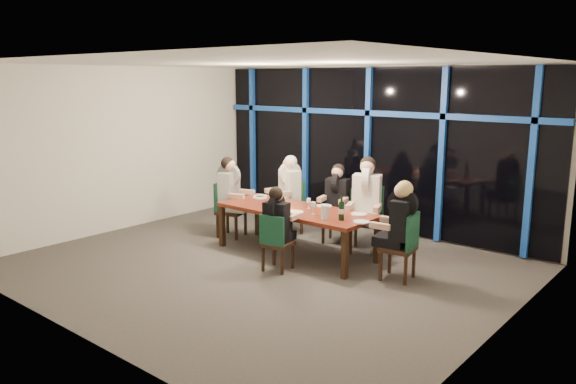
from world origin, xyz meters
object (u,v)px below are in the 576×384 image
(diner_far_mid, at_px, (337,192))
(chair_end_right, at_px, (404,243))
(chair_far_left, at_px, (292,204))
(diner_far_left, at_px, (288,183))
(dining_table, at_px, (296,213))
(chair_far_mid, at_px, (338,212))
(diner_end_right, at_px, (400,216))
(water_pitcher, at_px, (325,212))
(diner_near_mid, at_px, (278,216))
(chair_end_left, at_px, (227,206))
(diner_far_right, at_px, (366,191))
(diner_end_left, at_px, (231,185))
(chair_near_mid, at_px, (275,240))
(chair_far_right, at_px, (367,215))
(wine_bottle, at_px, (341,211))

(diner_far_mid, bearing_deg, chair_end_right, -41.75)
(chair_far_left, xyz_separation_m, diner_far_left, (-0.03, -0.08, 0.39))
(dining_table, bearing_deg, chair_end_right, 1.03)
(chair_far_mid, bearing_deg, diner_end_right, -44.82)
(diner_far_left, relative_size, water_pitcher, 4.51)
(chair_far_mid, xyz_separation_m, diner_near_mid, (0.18, -1.81, 0.30))
(chair_end_left, height_order, diner_far_right, diner_far_right)
(diner_far_right, xyz_separation_m, water_pitcher, (-0.03, -1.08, -0.15))
(chair_end_left, distance_m, water_pitcher, 2.40)
(chair_end_right, xyz_separation_m, diner_near_mid, (-1.63, -0.80, 0.28))
(diner_near_mid, bearing_deg, diner_end_right, -164.11)
(chair_end_left, height_order, chair_end_right, chair_end_left)
(chair_end_left, bearing_deg, dining_table, -108.86)
(diner_far_left, bearing_deg, chair_end_right, 2.38)
(chair_far_left, xyz_separation_m, chair_far_mid, (0.96, 0.09, -0.03))
(chair_far_mid, xyz_separation_m, chair_end_left, (-1.70, -1.01, 0.03))
(diner_near_mid, bearing_deg, diner_far_left, -65.57)
(chair_far_mid, height_order, diner_end_left, diner_end_left)
(chair_near_mid, xyz_separation_m, water_pitcher, (0.46, 0.58, 0.38))
(dining_table, relative_size, chair_far_right, 2.45)
(chair_far_left, height_order, chair_near_mid, chair_far_left)
(dining_table, relative_size, diner_far_right, 2.52)
(diner_far_right, bearing_deg, wine_bottle, -100.46)
(diner_far_mid, height_order, diner_end_left, diner_end_left)
(dining_table, distance_m, diner_far_right, 1.18)
(chair_far_right, height_order, diner_far_right, diner_far_right)
(diner_end_left, bearing_deg, chair_far_left, -54.43)
(chair_far_mid, height_order, diner_far_mid, diner_far_mid)
(wine_bottle, bearing_deg, diner_far_mid, 127.57)
(chair_far_mid, distance_m, chair_near_mid, 1.89)
(diner_end_right, bearing_deg, wine_bottle, -88.39)
(chair_far_mid, bearing_deg, chair_far_right, -25.67)
(chair_end_right, bearing_deg, diner_far_mid, -126.91)
(diner_end_right, xyz_separation_m, wine_bottle, (-0.86, -0.17, -0.03))
(diner_end_left, distance_m, water_pitcher, 2.30)
(diner_end_right, distance_m, water_pitcher, 1.11)
(dining_table, xyz_separation_m, water_pitcher, (0.75, -0.26, 0.17))
(chair_end_left, bearing_deg, diner_near_mid, -130.64)
(dining_table, relative_size, diner_far_mid, 2.88)
(chair_end_right, distance_m, wine_bottle, 1.02)
(chair_end_right, relative_size, chair_near_mid, 1.12)
(diner_far_mid, bearing_deg, diner_far_left, 171.14)
(diner_far_mid, distance_m, water_pitcher, 1.38)
(diner_far_left, bearing_deg, diner_end_right, 1.65)
(chair_end_right, height_order, diner_far_left, diner_far_left)
(diner_far_mid, height_order, diner_far_right, diner_far_right)
(diner_far_mid, distance_m, wine_bottle, 1.40)
(chair_far_right, height_order, wine_bottle, wine_bottle)
(chair_far_right, xyz_separation_m, diner_end_left, (-2.28, -0.85, 0.34))
(chair_end_left, relative_size, diner_far_left, 1.03)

